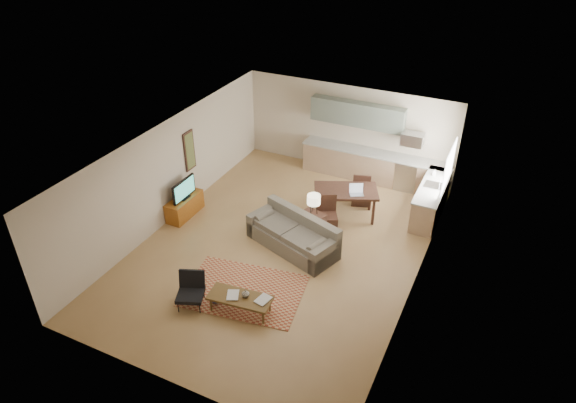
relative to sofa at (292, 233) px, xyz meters
The scene contains 25 objects.
room 0.96m from the sofa, 159.80° to the right, with size 9.00×9.00×9.00m.
kitchen_counter_back 4.15m from the sofa, 80.64° to the left, with size 4.26×0.64×0.92m, color #9D7D5E, non-canonical shape.
kitchen_counter_right 3.98m from the sofa, 47.16° to the left, with size 0.64×2.26×0.92m, color #9D7D5E, non-canonical shape.
kitchen_range 4.47m from the sofa, 66.58° to the left, with size 0.62×0.62×0.90m, color #A5A8AD.
kitchen_microwave 4.62m from the sofa, 66.68° to the left, with size 0.62×0.40×0.35m, color #A5A8AD.
upper_cabinets 4.51m from the sofa, 88.99° to the left, with size 2.80×0.34×0.70m, color slate.
window_right 4.34m from the sofa, 44.15° to the left, with size 0.02×1.40×1.05m, color white.
wall_art_left 3.71m from the sofa, 166.62° to the left, with size 0.06×0.42×1.10m, color olive, non-canonical shape.
triptych 4.60m from the sofa, 94.23° to the left, with size 1.70×0.04×0.50m, color #F6E2BF, non-canonical shape.
rug 1.97m from the sofa, 98.59° to the right, with size 2.55×1.77×0.02m, color maroon.
sofa is the anchor object (origin of this frame).
coffee_table 2.49m from the sofa, 90.86° to the right, with size 1.34×0.53×0.40m, color #4C3516, non-canonical shape.
book_a 2.58m from the sofa, 96.59° to the right, with size 0.35×0.40×0.03m, color maroon.
book_b 2.35m from the sofa, 82.16° to the right, with size 0.31×0.38×0.03m, color navy.
vase 2.42m from the sofa, 88.51° to the right, with size 0.20×0.20×0.17m, color black.
armchair 2.97m from the sofa, 111.23° to the right, with size 0.63×0.63×0.72m, color black, non-canonical shape.
tv_credenza 3.23m from the sofa, behind, with size 0.45×1.18×0.54m, color brown, non-canonical shape.
tv 3.21m from the sofa, behind, with size 0.09×0.91×0.54m, color black, non-canonical shape.
console_table 0.70m from the sofa, 67.57° to the left, with size 0.59×0.39×0.69m, color #321C15, non-canonical shape.
table_lamp 0.88m from the sofa, 67.57° to the left, with size 0.33×0.33×0.55m, color beige, non-canonical shape.
dining_table 1.97m from the sofa, 69.87° to the left, with size 1.64×0.94×0.83m, color #321C15, non-canonical shape.
dining_chair_near 1.12m from the sofa, 62.52° to the left, with size 0.47×0.49×0.99m, color #321C15, non-canonical shape.
dining_chair_far 2.83m from the sofa, 72.79° to the left, with size 0.48×0.50×1.00m, color #321C15, non-canonical shape.
laptop 2.08m from the sofa, 59.94° to the left, with size 0.35×0.26×0.26m, color #A5A8AD, non-canonical shape.
soap_bottle 4.36m from the sofa, 52.96° to the left, with size 0.10×0.10×0.19m, color #F6E2BF.
Camera 1 is at (4.50, -9.11, 7.67)m, focal length 32.00 mm.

